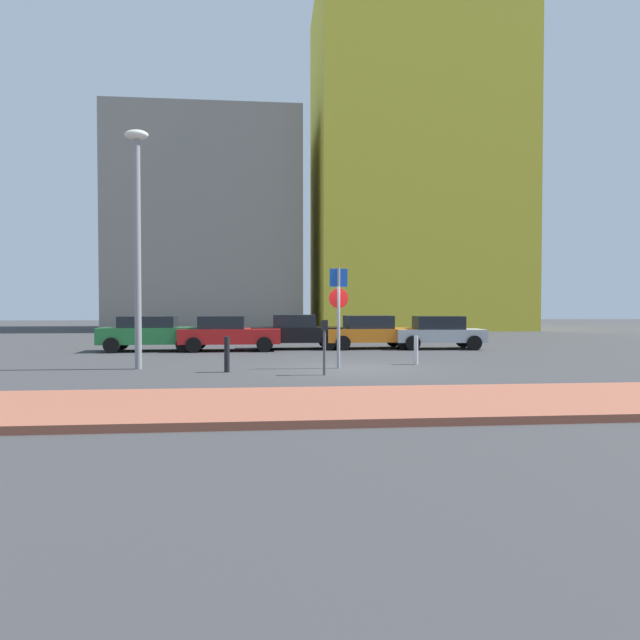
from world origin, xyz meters
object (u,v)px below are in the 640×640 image
(parked_car_orange, at_px, (369,331))
(street_lamp, at_px, (137,229))
(traffic_bollard_mid, at_px, (416,350))
(parked_car_green, at_px, (151,333))
(parked_car_silver, at_px, (439,332))
(parked_car_red, at_px, (229,333))
(parking_sign_post, at_px, (339,305))
(parked_car_black, at_px, (296,331))
(parking_meter, at_px, (324,340))
(traffic_bollard_near, at_px, (227,354))

(parked_car_orange, xyz_separation_m, street_lamp, (-8.36, -7.12, 3.44))
(traffic_bollard_mid, bearing_deg, parked_car_green, 148.23)
(parked_car_orange, xyz_separation_m, parked_car_silver, (3.07, -0.47, -0.01))
(parked_car_red, relative_size, parking_sign_post, 1.38)
(parked_car_green, distance_m, parked_car_red, 3.27)
(parked_car_silver, bearing_deg, parked_car_orange, 171.32)
(parked_car_black, height_order, parked_car_silver, parked_car_black)
(parked_car_silver, xyz_separation_m, parking_meter, (-5.98, -8.56, 0.21))
(traffic_bollard_mid, bearing_deg, parking_meter, -143.21)
(parked_car_green, distance_m, parked_car_orange, 9.49)
(parked_car_red, bearing_deg, parking_sign_post, -60.46)
(parked_car_green, xyz_separation_m, parked_car_orange, (9.47, 0.52, -0.02))
(parked_car_red, xyz_separation_m, street_lamp, (-2.16, -6.49, 3.45))
(parked_car_red, relative_size, parked_car_silver, 1.06)
(parked_car_green, bearing_deg, parked_car_orange, 3.16)
(traffic_bollard_near, bearing_deg, parking_sign_post, 11.01)
(parking_sign_post, height_order, parking_meter, parking_sign_post)
(parked_car_green, bearing_deg, traffic_bollard_mid, -31.77)
(parked_car_green, height_order, parked_car_red, parked_car_red)
(parked_car_green, xyz_separation_m, traffic_bollard_near, (3.84, -7.60, -0.27))
(parked_car_orange, height_order, parking_meter, parking_meter)
(parking_meter, xyz_separation_m, traffic_bollard_near, (-2.73, 0.91, -0.47))
(parked_car_green, distance_m, parking_sign_post, 10.04)
(parked_car_orange, xyz_separation_m, traffic_bollard_mid, (0.34, -6.60, -0.30))
(parking_meter, bearing_deg, traffic_bollard_near, 161.64)
(parked_car_red, bearing_deg, parking_meter, -68.58)
(street_lamp, height_order, traffic_bollard_near, street_lamp)
(parking_sign_post, xyz_separation_m, traffic_bollard_mid, (2.66, 0.88, -1.47))
(parked_car_red, bearing_deg, traffic_bollard_near, -85.67)
(parked_car_orange, relative_size, traffic_bollard_near, 3.98)
(parking_sign_post, bearing_deg, parked_car_black, 97.31)
(parked_car_black, distance_m, street_lamp, 9.41)
(parked_car_black, distance_m, parked_car_silver, 6.37)
(parked_car_green, bearing_deg, parked_car_silver, 0.25)
(parking_sign_post, bearing_deg, parked_car_green, 135.79)
(parking_meter, height_order, traffic_bollard_mid, parking_meter)
(parking_sign_post, height_order, traffic_bollard_near, parking_sign_post)
(parked_car_silver, relative_size, street_lamp, 0.56)
(parked_car_green, xyz_separation_m, parked_car_red, (3.27, -0.11, -0.03))
(parked_car_black, xyz_separation_m, traffic_bollard_near, (-2.35, -8.15, -0.27))
(parked_car_orange, bearing_deg, parked_car_green, -176.84)
(parked_car_silver, bearing_deg, parked_car_red, -179.01)
(parked_car_orange, relative_size, parked_car_silver, 1.02)
(parked_car_black, distance_m, parking_meter, 9.06)
(parked_car_black, distance_m, traffic_bollard_near, 8.48)
(parked_car_red, relative_size, parking_meter, 2.79)
(parked_car_red, distance_m, parked_car_orange, 6.24)
(parking_sign_post, xyz_separation_m, parking_meter, (-0.59, -1.55, -0.96))
(parked_car_black, height_order, parking_meter, parked_car_black)
(parked_car_orange, bearing_deg, parked_car_black, 179.61)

